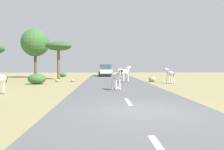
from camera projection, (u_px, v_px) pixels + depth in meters
name	position (u px, v px, depth m)	size (l,w,h in m)	color
ground_plane	(141.00, 112.00, 8.40)	(90.00, 90.00, 0.00)	#8E8456
road	(134.00, 111.00, 8.39)	(6.00, 64.00, 0.05)	#56595B
lane_markings	(138.00, 117.00, 7.39)	(0.16, 56.00, 0.01)	silver
zebra_0	(116.00, 77.00, 15.32)	(0.84, 1.47, 1.47)	silver
zebra_1	(170.00, 74.00, 21.52)	(0.81, 1.47, 1.46)	silver
zebra_2	(125.00, 72.00, 22.24)	(1.27, 1.41, 1.59)	silver
car_0	(105.00, 71.00, 35.14)	(2.17, 4.42, 1.74)	white
tree_0	(35.00, 43.00, 30.64)	(3.62, 3.62, 6.44)	brown
tree_1	(58.00, 47.00, 27.14)	(2.99, 2.99, 4.41)	brown
bush_3	(37.00, 79.00, 20.71)	(1.56, 1.41, 0.94)	#386633
bush_4	(63.00, 75.00, 33.50)	(1.05, 0.95, 0.63)	#386633
rock_0	(73.00, 80.00, 23.56)	(0.41, 0.35, 0.28)	#A89E8C
rock_3	(152.00, 79.00, 23.60)	(0.72, 0.75, 0.52)	gray
rock_4	(57.00, 80.00, 23.91)	(0.43, 0.43, 0.26)	#A89E8C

